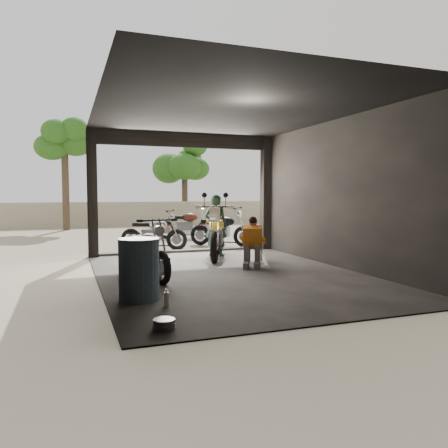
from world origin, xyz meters
TOP-DOWN VIEW (x-y plane):
  - ground at (0.00, 0.00)m, footprint 80.00×80.00m
  - garage at (0.00, 0.55)m, footprint 7.00×7.13m
  - boundary_wall at (0.00, 14.00)m, footprint 18.00×0.30m
  - tree_left at (-3.00, 12.50)m, footprint 2.20×2.20m
  - tree_right at (2.80, 14.00)m, footprint 2.20×2.20m
  - main_bike at (0.47, 2.13)m, footprint 1.56×2.19m
  - left_bike at (-1.59, 0.17)m, footprint 1.06×1.82m
  - outside_bike_a at (-0.67, 4.37)m, footprint 1.82×1.40m
  - outside_bike_b at (1.02, 7.10)m, footprint 1.88×1.05m
  - outside_bike_c at (1.44, 4.52)m, footprint 1.84×1.69m
  - rider at (0.57, 2.50)m, footprint 0.69×0.64m
  - mechanic at (0.75, 0.60)m, footprint 0.82×0.90m
  - stool at (1.17, 1.49)m, footprint 0.37×0.37m
  - helmet at (1.14, 1.43)m, footprint 0.32×0.34m
  - oil_drum at (-2.00, -1.48)m, footprint 0.78×0.78m
  - sign_post at (3.38, 2.57)m, footprint 0.87×0.08m

SIDE VIEW (x-z plane):
  - ground at x=0.00m, z-range 0.00..0.00m
  - stool at x=1.17m, z-range 0.18..0.69m
  - oil_drum at x=-2.00m, z-range 0.00..0.93m
  - mechanic at x=0.75m, z-range 0.00..1.07m
  - outside_bike_a at x=-0.67m, z-range 0.00..1.15m
  - left_bike at x=-1.59m, z-range 0.00..1.16m
  - boundary_wall at x=0.00m, z-range 0.00..1.20m
  - outside_bike_c at x=1.44m, z-range 0.00..1.20m
  - outside_bike_b at x=1.02m, z-range 0.00..1.20m
  - helmet at x=1.14m, z-range 0.51..0.80m
  - main_bike at x=0.47m, z-range 0.00..1.35m
  - rider at x=0.57m, z-range 0.00..1.59m
  - garage at x=0.00m, z-range -0.32..2.88m
  - sign_post at x=3.38m, z-range 0.48..3.10m
  - tree_right at x=2.80m, z-range 1.06..6.06m
  - tree_left at x=-3.00m, z-range 1.19..6.79m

